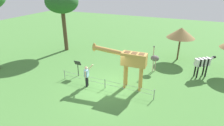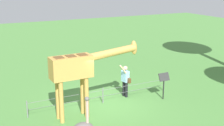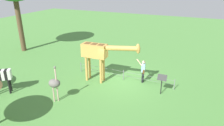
# 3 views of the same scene
# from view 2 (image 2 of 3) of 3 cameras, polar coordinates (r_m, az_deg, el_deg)

# --- Properties ---
(ground_plane) EXTENTS (60.00, 60.00, 0.00)m
(ground_plane) POSITION_cam_2_polar(r_m,az_deg,el_deg) (14.26, -1.42, -7.75)
(ground_plane) COLOR #4C843D
(giraffe) EXTENTS (4.02, 0.76, 3.04)m
(giraffe) POSITION_cam_2_polar(r_m,az_deg,el_deg) (12.44, -6.12, -1.06)
(giraffe) COLOR #C69347
(giraffe) RESTS_ON ground_plane
(visitor) EXTENTS (0.61, 0.57, 1.73)m
(visitor) POSITION_cam_2_polar(r_m,az_deg,el_deg) (14.85, 2.51, -3.07)
(visitor) COLOR black
(visitor) RESTS_ON ground_plane
(info_sign) EXTENTS (0.56, 0.21, 1.32)m
(info_sign) POSITION_cam_2_polar(r_m,az_deg,el_deg) (14.72, 9.74, -3.27)
(info_sign) COLOR black
(info_sign) RESTS_ON ground_plane
(wire_fence) EXTENTS (7.05, 0.05, 0.75)m
(wire_fence) POSITION_cam_2_polar(r_m,az_deg,el_deg) (14.25, -1.73, -6.01)
(wire_fence) COLOR slate
(wire_fence) RESTS_ON ground_plane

